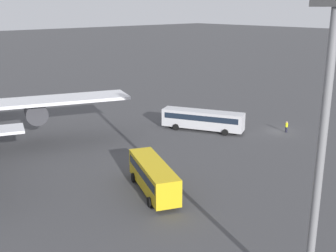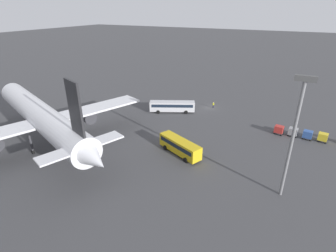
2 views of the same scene
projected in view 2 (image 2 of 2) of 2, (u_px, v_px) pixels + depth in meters
The scene contains 10 objects.
ground_plane at pixel (210, 108), 78.95m from camera, with size 600.00×600.00×0.00m, color #424244.
airplane at pixel (42, 117), 54.57m from camera, with size 50.10×43.39×18.18m.
shuttle_bus_near at pixel (172, 106), 74.90m from camera, with size 12.63×7.82×3.14m.
shuttle_bus_far at pixel (180, 146), 53.48m from camera, with size 10.43×6.54×3.17m.
worker_person at pixel (213, 105), 78.44m from camera, with size 0.38×0.38×1.74m.
cargo_cart_yellow at pixel (323, 137), 58.56m from camera, with size 2.21×1.95×2.06m.
cargo_cart_blue at pixel (308, 134), 59.72m from camera, with size 2.21×1.95×2.06m.
cargo_cart_grey at pixel (293, 132), 61.10m from camera, with size 2.21×1.95×2.06m.
cargo_cart_red at pixel (279, 129), 62.13m from camera, with size 2.21×1.95×2.06m.
light_pole at pixel (295, 128), 37.63m from camera, with size 2.80×0.70×19.52m.
Camera 2 is at (-22.49, 71.72, 27.80)m, focal length 28.00 mm.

